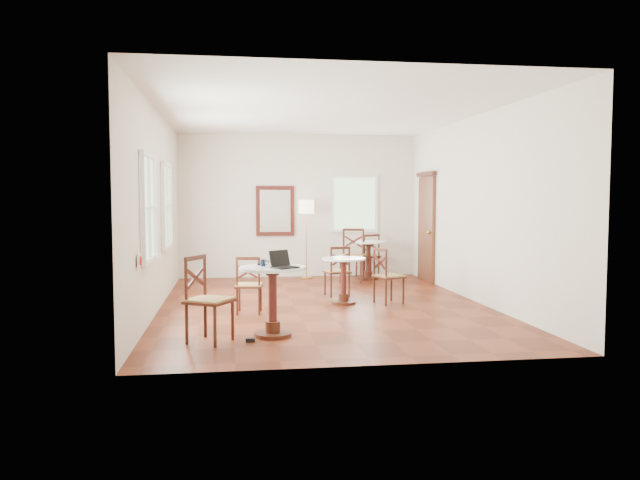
{
  "coord_description": "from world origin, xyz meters",
  "views": [
    {
      "loc": [
        -1.39,
        -9.36,
        1.68
      ],
      "look_at": [
        0.0,
        0.3,
        1.0
      ],
      "focal_mm": 34.21,
      "sensor_mm": 36.0,
      "label": 1
    }
  ],
  "objects_px": {
    "chair_mid_a": "(337,271)",
    "laptop": "(283,264)",
    "chair_back_b": "(352,255)",
    "navy_mug": "(264,263)",
    "cafe_table_mid": "(344,275)",
    "chair_near_a": "(249,285)",
    "power_adapter": "(250,340)",
    "cafe_table_near": "(273,293)",
    "chair_back_a": "(368,256)",
    "mouse": "(260,264)",
    "floor_lamp": "(306,212)",
    "cafe_table_back": "(368,256)",
    "water_glass": "(268,262)",
    "chair_near_b": "(208,299)",
    "chair_mid_b": "(388,276)"
  },
  "relations": [
    {
      "from": "chair_near_b",
      "to": "chair_back_b",
      "type": "height_order",
      "value": "chair_back_b"
    },
    {
      "from": "cafe_table_back",
      "to": "chair_near_b",
      "type": "distance_m",
      "value": 5.94
    },
    {
      "from": "chair_near_a",
      "to": "chair_back_a",
      "type": "distance_m",
      "value": 4.56
    },
    {
      "from": "cafe_table_mid",
      "to": "chair_near_b",
      "type": "relative_size",
      "value": 0.72
    },
    {
      "from": "floor_lamp",
      "to": "cafe_table_near",
      "type": "bearing_deg",
      "value": -101.33
    },
    {
      "from": "floor_lamp",
      "to": "navy_mug",
      "type": "relative_size",
      "value": 15.39
    },
    {
      "from": "chair_mid_a",
      "to": "navy_mug",
      "type": "bearing_deg",
      "value": 53.21
    },
    {
      "from": "chair_near_b",
      "to": "chair_mid_a",
      "type": "bearing_deg",
      "value": -2.97
    },
    {
      "from": "chair_back_b",
      "to": "water_glass",
      "type": "distance_m",
      "value": 5.02
    },
    {
      "from": "cafe_table_mid",
      "to": "chair_mid_b",
      "type": "bearing_deg",
      "value": -6.68
    },
    {
      "from": "floor_lamp",
      "to": "power_adapter",
      "type": "distance_m",
      "value": 5.78
    },
    {
      "from": "mouse",
      "to": "chair_mid_a",
      "type": "bearing_deg",
      "value": 81.89
    },
    {
      "from": "cafe_table_mid",
      "to": "mouse",
      "type": "height_order",
      "value": "mouse"
    },
    {
      "from": "power_adapter",
      "to": "cafe_table_near",
      "type": "bearing_deg",
      "value": 42.35
    },
    {
      "from": "water_glass",
      "to": "chair_near_b",
      "type": "bearing_deg",
      "value": -166.77
    },
    {
      "from": "laptop",
      "to": "chair_near_b",
      "type": "bearing_deg",
      "value": 150.05
    },
    {
      "from": "cafe_table_back",
      "to": "mouse",
      "type": "bearing_deg",
      "value": -117.21
    },
    {
      "from": "cafe_table_near",
      "to": "chair_near_a",
      "type": "distance_m",
      "value": 1.53
    },
    {
      "from": "chair_back_b",
      "to": "navy_mug",
      "type": "xyz_separation_m",
      "value": [
        -1.99,
        -4.49,
        0.36
      ]
    },
    {
      "from": "cafe_table_near",
      "to": "power_adapter",
      "type": "xyz_separation_m",
      "value": [
        -0.28,
        -0.26,
        -0.5
      ]
    },
    {
      "from": "chair_near_b",
      "to": "chair_mid_b",
      "type": "xyz_separation_m",
      "value": [
        2.73,
        2.23,
        -0.06
      ]
    },
    {
      "from": "chair_mid_a",
      "to": "laptop",
      "type": "xyz_separation_m",
      "value": [
        -1.18,
        -2.98,
        0.47
      ]
    },
    {
      "from": "chair_near_a",
      "to": "water_glass",
      "type": "height_order",
      "value": "water_glass"
    },
    {
      "from": "chair_near_a",
      "to": "cafe_table_near",
      "type": "bearing_deg",
      "value": 105.9
    },
    {
      "from": "cafe_table_near",
      "to": "cafe_table_mid",
      "type": "relative_size",
      "value": 1.16
    },
    {
      "from": "cafe_table_near",
      "to": "chair_back_a",
      "type": "relative_size",
      "value": 0.93
    },
    {
      "from": "chair_near_a",
      "to": "chair_back_a",
      "type": "height_order",
      "value": "chair_back_a"
    },
    {
      "from": "cafe_table_mid",
      "to": "chair_back_a",
      "type": "relative_size",
      "value": 0.8
    },
    {
      "from": "chair_near_a",
      "to": "floor_lamp",
      "type": "distance_m",
      "value": 4.03
    },
    {
      "from": "chair_back_b",
      "to": "laptop",
      "type": "xyz_separation_m",
      "value": [
        -1.78,
        -4.7,
        0.37
      ]
    },
    {
      "from": "laptop",
      "to": "power_adapter",
      "type": "height_order",
      "value": "laptop"
    },
    {
      "from": "chair_near_b",
      "to": "navy_mug",
      "type": "distance_m",
      "value": 0.82
    },
    {
      "from": "cafe_table_mid",
      "to": "chair_mid_a",
      "type": "bearing_deg",
      "value": 87.64
    },
    {
      "from": "chair_mid_b",
      "to": "floor_lamp",
      "type": "xyz_separation_m",
      "value": [
        -0.91,
        3.17,
        0.94
      ]
    },
    {
      "from": "chair_near_b",
      "to": "chair_near_a",
      "type": "bearing_deg",
      "value": 14.0
    },
    {
      "from": "chair_mid_a",
      "to": "cafe_table_near",
      "type": "bearing_deg",
      "value": 55.58
    },
    {
      "from": "water_glass",
      "to": "navy_mug",
      "type": "bearing_deg",
      "value": 111.27
    },
    {
      "from": "chair_mid_b",
      "to": "floor_lamp",
      "type": "relative_size",
      "value": 0.54
    },
    {
      "from": "cafe_table_near",
      "to": "chair_near_b",
      "type": "relative_size",
      "value": 0.84
    },
    {
      "from": "cafe_table_near",
      "to": "mouse",
      "type": "height_order",
      "value": "mouse"
    },
    {
      "from": "chair_mid_a",
      "to": "mouse",
      "type": "distance_m",
      "value": 3.07
    },
    {
      "from": "cafe_table_mid",
      "to": "power_adapter",
      "type": "height_order",
      "value": "cafe_table_mid"
    },
    {
      "from": "chair_near_a",
      "to": "navy_mug",
      "type": "distance_m",
      "value": 1.51
    },
    {
      "from": "chair_mid_a",
      "to": "floor_lamp",
      "type": "xyz_separation_m",
      "value": [
        -0.25,
        2.35,
        0.96
      ]
    },
    {
      "from": "cafe_table_mid",
      "to": "chair_near_a",
      "type": "height_order",
      "value": "chair_near_a"
    },
    {
      "from": "floor_lamp",
      "to": "water_glass",
      "type": "height_order",
      "value": "floor_lamp"
    },
    {
      "from": "navy_mug",
      "to": "chair_back_b",
      "type": "bearing_deg",
      "value": 66.08
    },
    {
      "from": "chair_back_a",
      "to": "mouse",
      "type": "bearing_deg",
      "value": 47.24
    },
    {
      "from": "cafe_table_near",
      "to": "power_adapter",
      "type": "relative_size",
      "value": 7.67
    },
    {
      "from": "chair_mid_a",
      "to": "floor_lamp",
      "type": "height_order",
      "value": "floor_lamp"
    }
  ]
}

